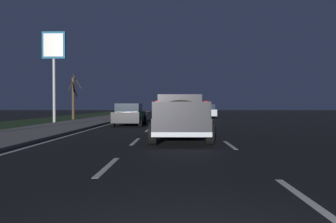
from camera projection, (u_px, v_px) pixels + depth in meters
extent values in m
plane|color=black|center=(177.00, 121.00, 29.35)|extent=(144.00, 144.00, 0.00)
cube|color=slate|center=(95.00, 120.00, 29.51)|extent=(108.00, 4.00, 0.12)
cube|color=#1E3819|center=(41.00, 121.00, 29.61)|extent=(108.00, 6.00, 0.01)
cube|color=silver|center=(304.00, 198.00, 4.90)|extent=(2.40, 0.14, 0.01)
cube|color=silver|center=(230.00, 145.00, 11.51)|extent=(2.40, 0.14, 0.01)
cube|color=silver|center=(209.00, 130.00, 18.24)|extent=(2.40, 0.14, 0.01)
cube|color=silver|center=(200.00, 124.00, 24.65)|extent=(2.40, 0.14, 0.01)
cube|color=silver|center=(195.00, 120.00, 31.51)|extent=(2.40, 0.14, 0.01)
cube|color=silver|center=(192.00, 118.00, 37.47)|extent=(2.40, 0.14, 0.01)
cube|color=silver|center=(189.00, 116.00, 43.15)|extent=(2.40, 0.14, 0.01)
cube|color=silver|center=(188.00, 115.00, 49.52)|extent=(2.40, 0.14, 0.01)
cube|color=silver|center=(186.00, 114.00, 55.96)|extent=(2.40, 0.14, 0.01)
cube|color=silver|center=(185.00, 113.00, 62.49)|extent=(2.40, 0.14, 0.01)
cube|color=silver|center=(184.00, 112.00, 68.25)|extent=(2.40, 0.14, 0.01)
cube|color=silver|center=(183.00, 112.00, 74.09)|extent=(2.40, 0.14, 0.01)
cube|color=silver|center=(183.00, 111.00, 79.42)|extent=(2.40, 0.14, 0.01)
cube|color=silver|center=(108.00, 166.00, 7.42)|extent=(2.40, 0.14, 0.01)
cube|color=silver|center=(135.00, 141.00, 12.61)|extent=(2.40, 0.14, 0.01)
cube|color=silver|center=(148.00, 130.00, 18.63)|extent=(2.40, 0.14, 0.01)
cube|color=silver|center=(154.00, 124.00, 24.23)|extent=(2.40, 0.14, 0.01)
cube|color=silver|center=(158.00, 120.00, 30.61)|extent=(2.40, 0.14, 0.01)
cube|color=silver|center=(161.00, 118.00, 37.35)|extent=(2.40, 0.14, 0.01)
cube|color=silver|center=(163.00, 116.00, 43.57)|extent=(2.40, 0.14, 0.01)
cube|color=silver|center=(165.00, 115.00, 49.35)|extent=(2.40, 0.14, 0.01)
cube|color=silver|center=(166.00, 114.00, 56.12)|extent=(2.40, 0.14, 0.01)
cube|color=silver|center=(167.00, 113.00, 62.28)|extent=(2.40, 0.14, 0.01)
cube|color=silver|center=(167.00, 112.00, 68.33)|extent=(2.40, 0.14, 0.01)
cube|color=silver|center=(168.00, 112.00, 73.36)|extent=(2.40, 0.14, 0.01)
cube|color=silver|center=(168.00, 111.00, 79.73)|extent=(2.40, 0.14, 0.01)
cube|color=silver|center=(121.00, 121.00, 29.46)|extent=(108.00, 0.14, 0.01)
cube|color=#232328|center=(180.00, 123.00, 13.26)|extent=(5.41, 2.03, 0.60)
cube|color=#232328|center=(179.00, 105.00, 14.44)|extent=(2.17, 1.85, 0.90)
cube|color=#1E2833|center=(180.00, 104.00, 13.39)|extent=(0.05, 1.44, 0.50)
cube|color=#232328|center=(156.00, 110.00, 12.19)|extent=(3.02, 0.10, 0.56)
cube|color=#232328|center=(205.00, 110.00, 12.16)|extent=(3.02, 0.10, 0.56)
cube|color=#232328|center=(182.00, 110.00, 10.59)|extent=(0.09, 1.88, 0.56)
cube|color=silver|center=(182.00, 135.00, 10.61)|extent=(0.13, 2.00, 0.16)
cube|color=red|center=(157.00, 104.00, 10.61)|extent=(0.06, 0.14, 0.20)
cube|color=red|center=(206.00, 104.00, 10.59)|extent=(0.06, 0.14, 0.20)
ellipsoid|color=#4C422D|center=(180.00, 109.00, 12.17)|extent=(2.60, 1.54, 0.64)
sphere|color=silver|center=(171.00, 112.00, 12.68)|extent=(0.40, 0.40, 0.40)
sphere|color=beige|center=(189.00, 113.00, 11.57)|extent=(0.34, 0.34, 0.34)
cylinder|color=black|center=(158.00, 127.00, 15.06)|extent=(0.84, 0.28, 0.84)
cylinder|color=black|center=(200.00, 127.00, 15.03)|extent=(0.84, 0.28, 0.84)
cylinder|color=black|center=(153.00, 133.00, 11.50)|extent=(0.84, 0.28, 0.84)
cylinder|color=black|center=(209.00, 133.00, 11.47)|extent=(0.84, 0.28, 0.84)
cube|color=black|center=(130.00, 117.00, 22.58)|extent=(4.40, 1.80, 0.70)
cube|color=#1E2833|center=(129.00, 108.00, 22.31)|extent=(2.47, 1.59, 0.56)
cylinder|color=black|center=(121.00, 120.00, 24.10)|extent=(0.68, 0.22, 0.68)
cylinder|color=black|center=(145.00, 120.00, 24.06)|extent=(0.68, 0.22, 0.68)
cylinder|color=black|center=(113.00, 122.00, 21.10)|extent=(0.68, 0.22, 0.68)
cylinder|color=black|center=(140.00, 122.00, 21.07)|extent=(0.68, 0.22, 0.68)
cube|color=red|center=(125.00, 117.00, 20.43)|extent=(0.08, 1.51, 0.10)
cube|color=#B2B5BA|center=(206.00, 113.00, 36.20)|extent=(4.45, 1.93, 0.70)
cube|color=#1E2833|center=(206.00, 107.00, 35.94)|extent=(2.51, 1.66, 0.56)
cylinder|color=black|center=(197.00, 115.00, 37.69)|extent=(0.68, 0.22, 0.68)
cylinder|color=black|center=(212.00, 115.00, 37.71)|extent=(0.68, 0.22, 0.68)
cylinder|color=black|center=(199.00, 116.00, 34.70)|extent=(0.68, 0.22, 0.68)
cylinder|color=black|center=(216.00, 116.00, 34.72)|extent=(0.68, 0.22, 0.68)
cube|color=red|center=(209.00, 112.00, 34.05)|extent=(0.12, 1.51, 0.10)
cube|color=#14592D|center=(175.00, 115.00, 27.73)|extent=(4.42, 1.84, 0.70)
cube|color=#1E2833|center=(174.00, 107.00, 27.47)|extent=(2.48, 1.61, 0.56)
cylinder|color=black|center=(165.00, 117.00, 29.26)|extent=(0.68, 0.22, 0.68)
cylinder|color=black|center=(185.00, 117.00, 29.20)|extent=(0.68, 0.22, 0.68)
cylinder|color=black|center=(163.00, 119.00, 26.27)|extent=(0.68, 0.22, 0.68)
cylinder|color=black|center=(185.00, 119.00, 26.21)|extent=(0.68, 0.22, 0.68)
cube|color=red|center=(174.00, 115.00, 25.58)|extent=(0.09, 1.51, 0.10)
cylinder|color=#99999E|center=(54.00, 77.00, 26.42)|extent=(0.24, 0.24, 7.43)
cube|color=navy|center=(54.00, 45.00, 26.37)|extent=(0.24, 1.90, 2.20)
cube|color=silver|center=(53.00, 45.00, 26.24)|extent=(0.04, 1.60, 1.87)
cylinder|color=#423323|center=(73.00, 98.00, 32.95)|extent=(0.28, 0.28, 4.27)
cylinder|color=#423323|center=(75.00, 92.00, 33.43)|extent=(1.07, 0.20, 1.06)
cylinder|color=#423323|center=(71.00, 85.00, 32.29)|extent=(1.34, 0.15, 1.07)
cylinder|color=#423323|center=(77.00, 82.00, 33.38)|extent=(1.01, 0.66, 1.45)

